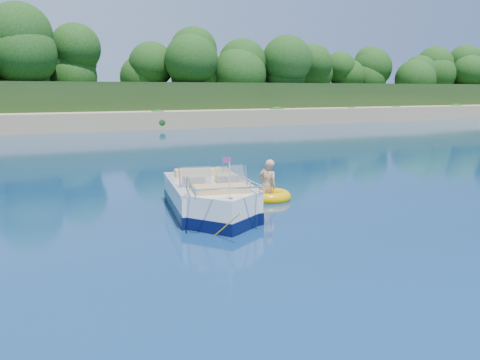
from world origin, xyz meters
The scene contains 6 objects.
ground centered at (0.00, 0.00, 0.00)m, with size 160.00×160.00×0.00m, color #0A2248.
shoreline centered at (0.00, 63.77, 0.98)m, with size 170.00×59.00×6.00m.
treeline centered at (0.04, 41.01, 5.55)m, with size 150.00×7.12×8.19m.
motorboat centered at (0.48, 4.11, 0.37)m, with size 2.88×5.69×1.92m.
tow_tube centered at (2.83, 5.09, 0.10)m, with size 1.42×1.42×0.37m.
boy centered at (2.72, 5.02, 0.00)m, with size 0.61×0.40×1.66m, color tan.
Camera 1 is at (-5.32, -8.82, 3.33)m, focal length 40.00 mm.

